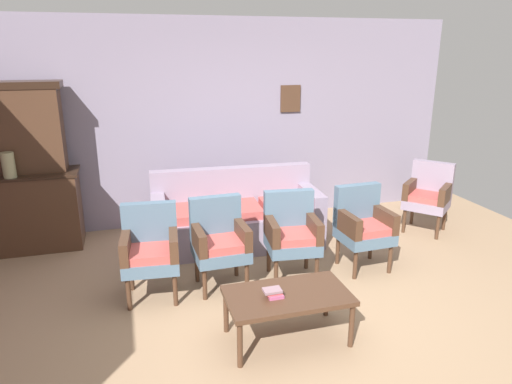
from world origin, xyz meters
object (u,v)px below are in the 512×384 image
side_cabinet (31,211)px  floor_vase_by_wall (423,188)px  coffee_table (288,298)px  book_stack_on_table (274,293)px  armchair_near_cabinet (150,248)px  armchair_row_middle (292,232)px  armchair_by_doorway (363,224)px  wingback_chair_by_fireplace (428,194)px  armchair_near_couch_end (219,239)px  vase_on_cabinet (8,165)px  floral_couch (236,218)px

side_cabinet → floor_vase_by_wall: (5.31, -0.10, -0.12)m
coffee_table → book_stack_on_table: (-0.13, -0.02, 0.08)m
armchair_near_cabinet → book_stack_on_table: (0.88, -1.06, -0.04)m
book_stack_on_table → side_cabinet: bearing=129.7°
armchair_row_middle → armchair_by_doorway: 0.82m
book_stack_on_table → wingback_chair_by_fireplace: bearing=33.8°
coffee_table → armchair_near_couch_end: bearing=107.7°
wingback_chair_by_fireplace → coffee_table: (-2.57, -1.78, -0.12)m
floor_vase_by_wall → coffee_table: bearing=-140.4°
coffee_table → wingback_chair_by_fireplace: bearing=34.7°
armchair_near_cabinet → armchair_row_middle: (1.43, 0.01, 0.00)m
armchair_row_middle → armchair_near_cabinet: bearing=-179.6°
side_cabinet → armchair_near_couch_end: (1.96, -1.53, 0.03)m
side_cabinet → armchair_row_middle: 3.12m
floor_vase_by_wall → vase_on_cabinet: bearing=-179.3°
armchair_near_cabinet → wingback_chair_by_fireplace: size_ratio=1.00×
armchair_by_doorway → wingback_chair_by_fireplace: (1.34, 0.74, 0.00)m
floor_vase_by_wall → armchair_near_cabinet: bearing=-160.1°
side_cabinet → armchair_by_doorway: (3.53, -1.55, 0.03)m
armchair_near_couch_end → armchair_by_doorway: bearing=-0.6°
armchair_near_cabinet → armchair_near_couch_end: size_ratio=1.00×
side_cabinet → vase_on_cabinet: (-0.12, -0.17, 0.61)m
armchair_near_cabinet → armchair_row_middle: same height
floral_couch → armchair_by_doorway: 1.54m
armchair_near_cabinet → floor_vase_by_wall: size_ratio=1.31×
side_cabinet → armchair_row_middle: (2.71, -1.54, 0.03)m
armchair_near_cabinet → armchair_by_doorway: (2.24, 0.01, 0.00)m
vase_on_cabinet → coffee_table: size_ratio=0.29×
floral_couch → armchair_near_couch_end: size_ratio=2.26×
vase_on_cabinet → armchair_row_middle: (2.84, -1.37, -0.57)m
armchair_near_couch_end → wingback_chair_by_fireplace: 3.00m
wingback_chair_by_fireplace → armchair_by_doorway: bearing=-151.2°
floral_couch → floor_vase_by_wall: bearing=8.7°
side_cabinet → floor_vase_by_wall: 5.31m
floral_couch → armchair_near_cabinet: 1.48m
wingback_chair_by_fireplace → armchair_near_cabinet: bearing=-168.3°
vase_on_cabinet → floral_couch: size_ratio=0.14×
armchair_near_couch_end → armchair_row_middle: 0.76m
floral_couch → coffee_table: floral_couch is taller
floral_couch → wingback_chair_by_fireplace: size_ratio=2.26×
armchair_by_doorway → coffee_table: 1.62m
floral_couch → book_stack_on_table: bearing=-95.4°
armchair_near_couch_end → wingback_chair_by_fireplace: size_ratio=1.00×
side_cabinet → armchair_row_middle: side_cabinet is taller
wingback_chair_by_fireplace → book_stack_on_table: wingback_chair_by_fireplace is taller
armchair_by_doorway → floor_vase_by_wall: (1.78, 1.45, -0.15)m
side_cabinet → floor_vase_by_wall: side_cabinet is taller
side_cabinet → coffee_table: bearing=-48.5°
armchair_near_couch_end → armchair_by_doorway: size_ratio=1.00×
vase_on_cabinet → floor_vase_by_wall: (5.43, 0.07, -0.73)m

